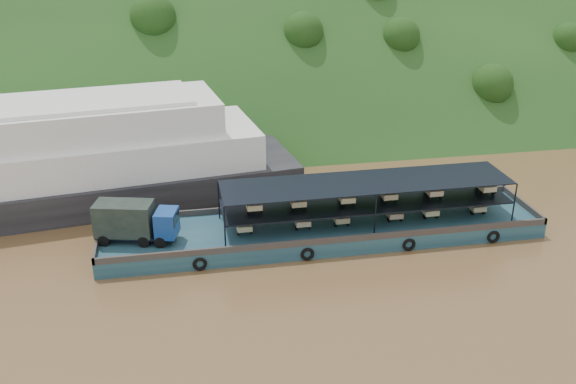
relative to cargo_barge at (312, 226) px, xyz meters
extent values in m
plane|color=brown|center=(0.49, -0.78, -1.08)|extent=(160.00, 160.00, 0.00)
cube|color=#163915|center=(0.49, 35.22, -1.08)|extent=(140.00, 39.60, 39.60)
cube|color=#15354C|center=(0.89, 0.03, -0.48)|extent=(35.00, 7.00, 1.20)
cube|color=#592D19|center=(0.89, 3.43, 0.37)|extent=(35.00, 0.20, 0.50)
cube|color=#592D19|center=(0.89, -3.37, 0.37)|extent=(35.00, 0.20, 0.50)
cube|color=#592D19|center=(18.29, 0.03, 0.37)|extent=(0.20, 7.00, 0.50)
cube|color=#592D19|center=(-16.51, 0.03, 0.37)|extent=(0.20, 7.00, 0.50)
torus|color=black|center=(-9.11, -3.52, -0.53)|extent=(1.06, 0.26, 1.06)
torus|color=black|center=(-1.11, -3.52, -0.53)|extent=(1.06, 0.26, 1.06)
torus|color=black|center=(6.89, -3.52, -0.53)|extent=(1.06, 0.26, 1.06)
torus|color=black|center=(13.89, -3.52, -0.53)|extent=(1.06, 0.26, 1.06)
cylinder|color=black|center=(-15.97, -0.59, 0.57)|extent=(0.93, 0.52, 0.89)
cylinder|color=black|center=(-15.51, 1.21, 0.57)|extent=(0.93, 0.52, 0.89)
cylinder|color=black|center=(-13.05, -1.33, 0.57)|extent=(0.93, 0.52, 0.89)
cylinder|color=black|center=(-12.59, 0.47, 0.57)|extent=(0.93, 0.52, 0.89)
cylinder|color=black|center=(-11.85, -1.63, 0.57)|extent=(0.93, 0.52, 0.89)
cylinder|color=black|center=(-11.39, 0.17, 0.57)|extent=(0.93, 0.52, 0.89)
cube|color=black|center=(-13.51, -0.25, 0.70)|extent=(6.32, 3.36, 0.18)
cube|color=navy|center=(-11.28, -0.82, 1.72)|extent=(1.98, 2.43, 1.95)
cube|color=black|center=(-10.55, -1.00, 2.07)|extent=(0.48, 1.73, 0.80)
cube|color=black|center=(-14.37, -0.04, 1.98)|extent=(4.64, 3.10, 2.48)
cube|color=black|center=(4.39, 0.03, 1.78)|extent=(23.00, 5.00, 0.12)
cube|color=black|center=(4.39, 0.03, 3.42)|extent=(23.00, 5.00, 0.08)
cylinder|color=black|center=(-7.11, -2.47, 1.77)|extent=(0.12, 0.12, 3.30)
cylinder|color=black|center=(-7.11, 2.53, 1.77)|extent=(0.12, 0.12, 3.30)
cylinder|color=black|center=(4.39, -2.47, 1.77)|extent=(0.12, 0.12, 3.30)
cylinder|color=black|center=(4.39, 2.53, 1.77)|extent=(0.12, 0.12, 3.30)
cylinder|color=black|center=(15.89, -2.47, 1.77)|extent=(0.12, 0.12, 3.30)
cylinder|color=black|center=(15.89, 2.53, 1.77)|extent=(0.12, 0.12, 3.30)
cylinder|color=black|center=(-5.46, 1.08, 0.38)|extent=(0.12, 0.52, 0.52)
cylinder|color=black|center=(-5.96, -0.72, 0.38)|extent=(0.14, 0.52, 0.52)
cylinder|color=black|center=(-4.96, -0.72, 0.38)|extent=(0.14, 0.52, 0.52)
cube|color=beige|center=(-5.46, -0.37, 0.72)|extent=(1.15, 1.50, 0.44)
cube|color=#B80D0C|center=(-5.46, 0.78, 0.90)|extent=(0.55, 0.80, 0.80)
cube|color=#B80D0C|center=(-5.46, 0.58, 1.40)|extent=(0.50, 0.10, 0.10)
cylinder|color=black|center=(-0.88, 1.08, 0.38)|extent=(0.12, 0.52, 0.52)
cylinder|color=black|center=(-1.38, -0.72, 0.38)|extent=(0.14, 0.52, 0.52)
cylinder|color=black|center=(-0.38, -0.72, 0.38)|extent=(0.14, 0.52, 0.52)
cube|color=beige|center=(-0.88, -0.37, 0.72)|extent=(1.15, 1.50, 0.44)
cube|color=red|center=(-0.88, 0.78, 0.90)|extent=(0.55, 0.80, 0.80)
cube|color=red|center=(-0.88, 0.58, 1.40)|extent=(0.50, 0.10, 0.10)
cylinder|color=black|center=(2.26, 1.08, 0.38)|extent=(0.12, 0.52, 0.52)
cylinder|color=black|center=(1.76, -0.72, 0.38)|extent=(0.14, 0.52, 0.52)
cylinder|color=black|center=(2.76, -0.72, 0.38)|extent=(0.14, 0.52, 0.52)
cube|color=tan|center=(2.26, -0.37, 0.72)|extent=(1.15, 1.50, 0.44)
cube|color=red|center=(2.26, 0.78, 0.90)|extent=(0.55, 0.80, 0.80)
cube|color=red|center=(2.26, 0.58, 1.40)|extent=(0.50, 0.10, 0.10)
cylinder|color=black|center=(6.67, 1.08, 0.38)|extent=(0.12, 0.52, 0.52)
cylinder|color=black|center=(6.17, -0.72, 0.38)|extent=(0.14, 0.52, 0.52)
cylinder|color=black|center=(7.17, -0.72, 0.38)|extent=(0.14, 0.52, 0.52)
cube|color=tan|center=(6.67, -0.37, 0.72)|extent=(1.15, 1.50, 0.44)
cube|color=#AB0B0B|center=(6.67, 0.78, 0.90)|extent=(0.55, 0.80, 0.80)
cube|color=#AB0B0B|center=(6.67, 0.58, 1.40)|extent=(0.50, 0.10, 0.10)
cylinder|color=black|center=(9.72, 1.08, 0.38)|extent=(0.12, 0.52, 0.52)
cylinder|color=black|center=(9.22, -0.72, 0.38)|extent=(0.14, 0.52, 0.52)
cylinder|color=black|center=(10.22, -0.72, 0.38)|extent=(0.14, 0.52, 0.52)
cube|color=beige|center=(9.72, -0.37, 0.72)|extent=(1.15, 1.50, 0.44)
cube|color=red|center=(9.72, 0.78, 0.90)|extent=(0.55, 0.80, 0.80)
cube|color=red|center=(9.72, 0.58, 1.40)|extent=(0.50, 0.10, 0.10)
cylinder|color=black|center=(13.82, 1.08, 0.38)|extent=(0.12, 0.52, 0.52)
cylinder|color=black|center=(13.32, -0.72, 0.38)|extent=(0.14, 0.52, 0.52)
cylinder|color=black|center=(14.32, -0.72, 0.38)|extent=(0.14, 0.52, 0.52)
cube|color=#C6BE8C|center=(13.82, -0.37, 0.72)|extent=(1.15, 1.50, 0.44)
cube|color=#B21B0B|center=(13.82, 0.78, 0.90)|extent=(0.55, 0.80, 0.80)
cube|color=#B21B0B|center=(13.82, 0.58, 1.40)|extent=(0.50, 0.10, 0.10)
cylinder|color=black|center=(-4.66, 1.08, 2.10)|extent=(0.12, 0.52, 0.52)
cylinder|color=black|center=(-5.16, -0.72, 2.10)|extent=(0.14, 0.52, 0.52)
cylinder|color=black|center=(-4.16, -0.72, 2.10)|extent=(0.14, 0.52, 0.52)
cube|color=beige|center=(-4.66, -0.37, 2.44)|extent=(1.15, 1.50, 0.44)
cube|color=red|center=(-4.66, 0.78, 2.62)|extent=(0.55, 0.80, 0.80)
cube|color=red|center=(-4.66, 0.58, 3.12)|extent=(0.50, 0.10, 0.10)
cylinder|color=black|center=(-1.24, 1.08, 2.10)|extent=(0.12, 0.52, 0.52)
cylinder|color=black|center=(-1.74, -0.72, 2.10)|extent=(0.14, 0.52, 0.52)
cylinder|color=black|center=(-0.74, -0.72, 2.10)|extent=(0.14, 0.52, 0.52)
cube|color=tan|center=(-1.24, -0.37, 2.44)|extent=(1.15, 1.50, 0.44)
cube|color=navy|center=(-1.24, 0.78, 2.62)|extent=(0.55, 0.80, 0.80)
cube|color=navy|center=(-1.24, 0.58, 3.12)|extent=(0.50, 0.10, 0.10)
cylinder|color=black|center=(2.65, 1.08, 2.10)|extent=(0.12, 0.52, 0.52)
cylinder|color=black|center=(2.15, -0.72, 2.10)|extent=(0.14, 0.52, 0.52)
cylinder|color=black|center=(3.15, -0.72, 2.10)|extent=(0.14, 0.52, 0.52)
cube|color=beige|center=(2.65, -0.37, 2.44)|extent=(1.15, 1.50, 0.44)
cube|color=beige|center=(2.65, 0.78, 2.62)|extent=(0.55, 0.80, 0.80)
cube|color=beige|center=(2.65, 0.58, 3.12)|extent=(0.50, 0.10, 0.10)
cylinder|color=black|center=(6.10, 1.08, 2.10)|extent=(0.12, 0.52, 0.52)
cylinder|color=black|center=(5.60, -0.72, 2.10)|extent=(0.14, 0.52, 0.52)
cylinder|color=black|center=(6.60, -0.72, 2.10)|extent=(0.14, 0.52, 0.52)
cube|color=tan|center=(6.10, -0.37, 2.44)|extent=(1.15, 1.50, 0.44)
cube|color=#19399B|center=(6.10, 0.78, 2.62)|extent=(0.55, 0.80, 0.80)
cube|color=#19399B|center=(6.10, 0.58, 3.12)|extent=(0.50, 0.10, 0.10)
cylinder|color=black|center=(9.89, 1.08, 2.10)|extent=(0.12, 0.52, 0.52)
cylinder|color=black|center=(9.39, -0.72, 2.10)|extent=(0.14, 0.52, 0.52)
cylinder|color=black|center=(10.39, -0.72, 2.10)|extent=(0.14, 0.52, 0.52)
cube|color=beige|center=(9.89, -0.37, 2.44)|extent=(1.15, 1.50, 0.44)
cube|color=#B30B0E|center=(9.89, 0.78, 2.62)|extent=(0.55, 0.80, 0.80)
cube|color=#B30B0E|center=(9.89, 0.58, 3.12)|extent=(0.50, 0.10, 0.10)
cylinder|color=black|center=(14.45, 1.08, 2.10)|extent=(0.12, 0.52, 0.52)
cylinder|color=black|center=(13.95, -0.72, 2.10)|extent=(0.14, 0.52, 0.52)
cylinder|color=black|center=(14.95, -0.72, 2.10)|extent=(0.14, 0.52, 0.52)
cube|color=beige|center=(14.45, -0.37, 2.44)|extent=(1.15, 1.50, 0.44)
cube|color=beige|center=(14.45, 0.78, 2.62)|extent=(0.55, 0.80, 0.80)
cube|color=beige|center=(14.45, 0.58, 3.12)|extent=(0.50, 0.10, 0.10)
cube|color=black|center=(-22.32, 10.97, 0.30)|extent=(46.97, 17.60, 2.75)
cube|color=white|center=(-22.32, 10.97, 3.28)|extent=(40.00, 15.52, 3.21)
cube|color=white|center=(-22.32, 10.97, 6.37)|extent=(33.03, 13.45, 2.98)
cube|color=white|center=(-22.32, 10.97, 8.03)|extent=(28.34, 11.69, 0.34)
camera|label=1|loc=(-10.34, -44.58, 22.86)|focal=40.00mm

